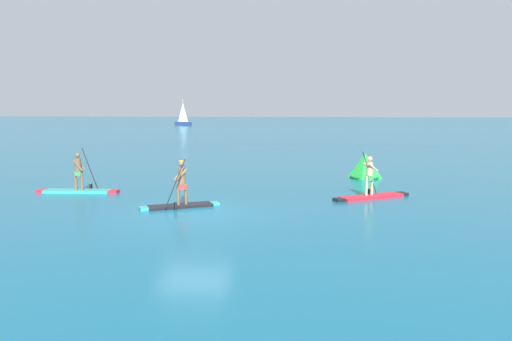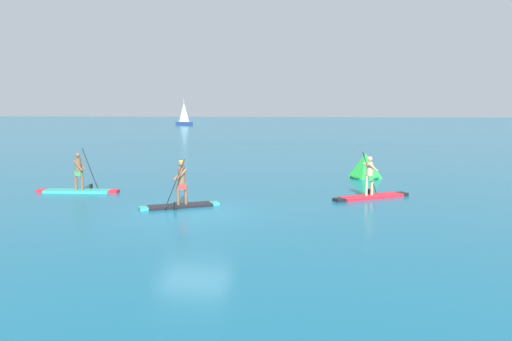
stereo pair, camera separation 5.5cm
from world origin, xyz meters
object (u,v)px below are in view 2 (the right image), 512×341
(paddleboarder_near_left, at_px, (79,186))
(sailboat_left_horizon, at_px, (184,122))
(race_marker_buoy, at_px, (365,167))
(paddleboarder_mid_center, at_px, (180,197))
(paddleboarder_far_right, at_px, (371,191))

(paddleboarder_near_left, xyz_separation_m, sailboat_left_horizon, (-22.30, 87.74, 0.54))
(paddleboarder_near_left, xyz_separation_m, race_marker_buoy, (12.70, 6.64, 0.28))
(paddleboarder_mid_center, distance_m, race_marker_buoy, 11.66)
(paddleboarder_mid_center, xyz_separation_m, sailboat_left_horizon, (-27.69, 90.18, 0.46))
(paddleboarder_mid_center, bearing_deg, paddleboarder_far_right, 172.48)
(paddleboarder_near_left, bearing_deg, sailboat_left_horizon, 97.76)
(paddleboarder_mid_center, relative_size, sailboat_left_horizon, 0.47)
(paddleboarder_near_left, height_order, sailboat_left_horizon, sailboat_left_horizon)
(paddleboarder_mid_center, bearing_deg, race_marker_buoy, -159.02)
(paddleboarder_near_left, distance_m, paddleboarder_far_right, 12.57)
(sailboat_left_horizon, bearing_deg, race_marker_buoy, 142.25)
(paddleboarder_far_right, height_order, race_marker_buoy, paddleboarder_far_right)
(paddleboarder_far_right, height_order, sailboat_left_horizon, sailboat_left_horizon)
(paddleboarder_far_right, distance_m, sailboat_left_horizon, 93.90)
(paddleboarder_near_left, height_order, paddleboarder_mid_center, paddleboarder_near_left)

